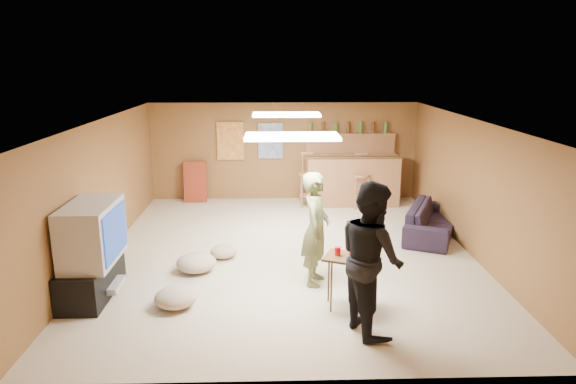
{
  "coord_description": "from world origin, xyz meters",
  "views": [
    {
      "loc": [
        -0.24,
        -8.0,
        3.12
      ],
      "look_at": [
        0.0,
        0.2,
        1.0
      ],
      "focal_mm": 32.0,
      "sensor_mm": 36.0,
      "label": 1
    }
  ],
  "objects_px": {
    "tv_body": "(92,233)",
    "person_black": "(371,258)",
    "sofa": "(432,220)",
    "bar_counter": "(352,180)",
    "person_olive": "(316,229)",
    "tray_table": "(345,281)"
  },
  "relations": [
    {
      "from": "tray_table",
      "to": "person_black",
      "type": "bearing_deg",
      "value": -70.53
    },
    {
      "from": "tv_body",
      "to": "bar_counter",
      "type": "height_order",
      "value": "tv_body"
    },
    {
      "from": "person_olive",
      "to": "tray_table",
      "type": "xyz_separation_m",
      "value": [
        0.33,
        -0.75,
        -0.47
      ]
    },
    {
      "from": "person_black",
      "to": "tray_table",
      "type": "relative_size",
      "value": 2.61
    },
    {
      "from": "person_olive",
      "to": "person_black",
      "type": "distance_m",
      "value": 1.43
    },
    {
      "from": "tv_body",
      "to": "person_black",
      "type": "height_order",
      "value": "person_black"
    },
    {
      "from": "bar_counter",
      "to": "person_black",
      "type": "height_order",
      "value": "person_black"
    },
    {
      "from": "sofa",
      "to": "tv_body",
      "type": "bearing_deg",
      "value": 138.18
    },
    {
      "from": "person_olive",
      "to": "tray_table",
      "type": "relative_size",
      "value": 2.36
    },
    {
      "from": "tray_table",
      "to": "tv_body",
      "type": "bearing_deg",
      "value": 172.92
    },
    {
      "from": "person_black",
      "to": "tray_table",
      "type": "height_order",
      "value": "person_black"
    },
    {
      "from": "tv_body",
      "to": "sofa",
      "type": "height_order",
      "value": "tv_body"
    },
    {
      "from": "bar_counter",
      "to": "person_black",
      "type": "distance_m",
      "value": 5.49
    },
    {
      "from": "person_olive",
      "to": "sofa",
      "type": "height_order",
      "value": "person_olive"
    },
    {
      "from": "tv_body",
      "to": "tray_table",
      "type": "height_order",
      "value": "tv_body"
    },
    {
      "from": "bar_counter",
      "to": "person_olive",
      "type": "bearing_deg",
      "value": -105.62
    },
    {
      "from": "bar_counter",
      "to": "person_olive",
      "type": "relative_size",
      "value": 1.22
    },
    {
      "from": "sofa",
      "to": "tray_table",
      "type": "xyz_separation_m",
      "value": [
        -1.98,
        -2.75,
        0.06
      ]
    },
    {
      "from": "person_olive",
      "to": "person_black",
      "type": "bearing_deg",
      "value": -144.89
    },
    {
      "from": "bar_counter",
      "to": "person_olive",
      "type": "xyz_separation_m",
      "value": [
        -1.15,
        -4.12,
        0.27
      ]
    },
    {
      "from": "sofa",
      "to": "tray_table",
      "type": "bearing_deg",
      "value": 168.7
    },
    {
      "from": "bar_counter",
      "to": "person_olive",
      "type": "height_order",
      "value": "person_olive"
    }
  ]
}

